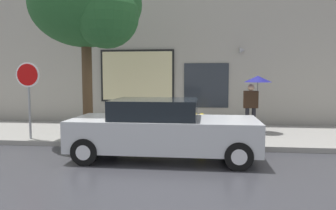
# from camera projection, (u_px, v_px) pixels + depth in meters

# --- Properties ---
(ground_plane) EXTENTS (60.00, 60.00, 0.00)m
(ground_plane) POSITION_uv_depth(u_px,v_px,m) (142.00, 158.00, 8.27)
(ground_plane) COLOR #333338
(sidewalk) EXTENTS (20.00, 4.00, 0.15)m
(sidewalk) POSITION_uv_depth(u_px,v_px,m) (159.00, 134.00, 11.23)
(sidewalk) COLOR gray
(sidewalk) RESTS_ON ground
(building_facade) EXTENTS (20.00, 0.67, 7.00)m
(building_facade) POSITION_uv_depth(u_px,v_px,m) (167.00, 42.00, 13.39)
(building_facade) COLOR #9E998E
(building_facade) RESTS_ON ground
(parked_car) EXTENTS (4.64, 1.95, 1.50)m
(parked_car) POSITION_uv_depth(u_px,v_px,m) (163.00, 129.00, 8.18)
(parked_car) COLOR #B7BABF
(parked_car) RESTS_ON ground
(fire_hydrant) EXTENTS (0.30, 0.44, 0.77)m
(fire_hydrant) POSITION_uv_depth(u_px,v_px,m) (202.00, 126.00, 10.15)
(fire_hydrant) COLOR yellow
(fire_hydrant) RESTS_ON sidewalk
(pedestrian_with_umbrella) EXTENTS (0.95, 0.95, 1.94)m
(pedestrian_with_umbrella) POSITION_uv_depth(u_px,v_px,m) (255.00, 88.00, 11.06)
(pedestrian_with_umbrella) COLOR black
(pedestrian_with_umbrella) RESTS_ON sidewalk
(street_tree) EXTENTS (3.43, 2.92, 5.38)m
(street_tree) POSITION_uv_depth(u_px,v_px,m) (90.00, 7.00, 9.67)
(street_tree) COLOR #4C3823
(street_tree) RESTS_ON sidewalk
(stop_sign) EXTENTS (0.76, 0.10, 2.35)m
(stop_sign) POSITION_uv_depth(u_px,v_px,m) (28.00, 85.00, 9.86)
(stop_sign) COLOR gray
(stop_sign) RESTS_ON sidewalk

